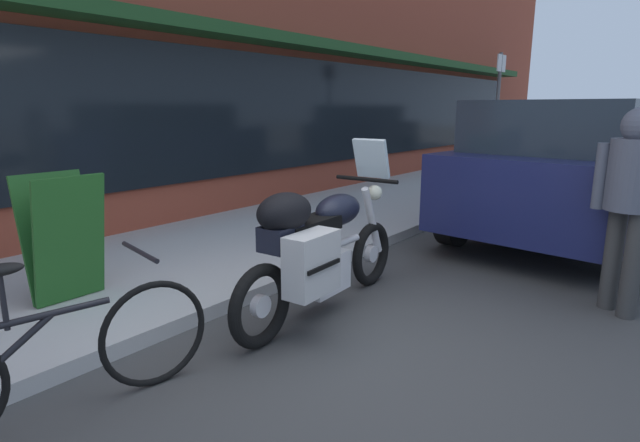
# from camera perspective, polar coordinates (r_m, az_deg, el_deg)

# --- Properties ---
(ground_plane) EXTENTS (80.00, 80.00, 0.00)m
(ground_plane) POSITION_cam_1_polar(r_m,az_deg,el_deg) (3.55, 3.60, -14.98)
(ground_plane) COLOR #3A3A3A
(sidewalk_curb) EXTENTS (30.00, 2.71, 0.12)m
(sidewalk_curb) POSITION_cam_1_polar(r_m,az_deg,el_deg) (12.48, 17.46, 4.90)
(sidewalk_curb) COLOR #A7A7A7
(sidewalk_curb) RESTS_ON ground_plane
(touring_motorcycle) EXTENTS (2.16, 0.73, 1.38)m
(touring_motorcycle) POSITION_cam_1_polar(r_m,az_deg,el_deg) (3.92, -0.20, -2.83)
(touring_motorcycle) COLOR black
(touring_motorcycle) RESTS_ON ground_plane
(parked_bicycle) EXTENTS (1.71, 0.52, 0.92)m
(parked_bicycle) POSITION_cam_1_polar(r_m,az_deg,el_deg) (3.08, -27.96, -13.54)
(parked_bicycle) COLOR black
(parked_bicycle) RESTS_ON ground_plane
(parked_minivan) EXTENTS (4.86, 2.48, 1.72)m
(parked_minivan) POSITION_cam_1_polar(r_m,az_deg,el_deg) (7.23, 27.73, 5.56)
(parked_minivan) COLOR #191E4C
(parked_minivan) RESTS_ON ground_plane
(pedestrian_walking) EXTENTS (0.40, 0.56, 1.66)m
(pedestrian_walking) POSITION_cam_1_polar(r_m,az_deg,el_deg) (4.62, 31.97, 3.30)
(pedestrian_walking) COLOR #353535
(pedestrian_walking) RESTS_ON ground_plane
(sandwich_board_sign) EXTENTS (0.55, 0.43, 1.02)m
(sandwich_board_sign) POSITION_cam_1_polar(r_m,az_deg,el_deg) (4.49, -27.12, -1.71)
(sandwich_board_sign) COLOR #1E511E
(sandwich_board_sign) RESTS_ON sidewalk_curb
(parking_sign_pole) EXTENTS (0.44, 0.07, 2.57)m
(parking_sign_pole) POSITION_cam_1_polar(r_m,az_deg,el_deg) (10.84, 19.49, 12.01)
(parking_sign_pole) COLOR #59595B
(parking_sign_pole) RESTS_ON sidewalk_curb
(parked_car_down_block) EXTENTS (4.95, 2.27, 1.72)m
(parked_car_down_block) POSITION_cam_1_polar(r_m,az_deg,el_deg) (15.05, 32.54, 8.04)
(parked_car_down_block) COLOR black
(parked_car_down_block) RESTS_ON ground_plane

